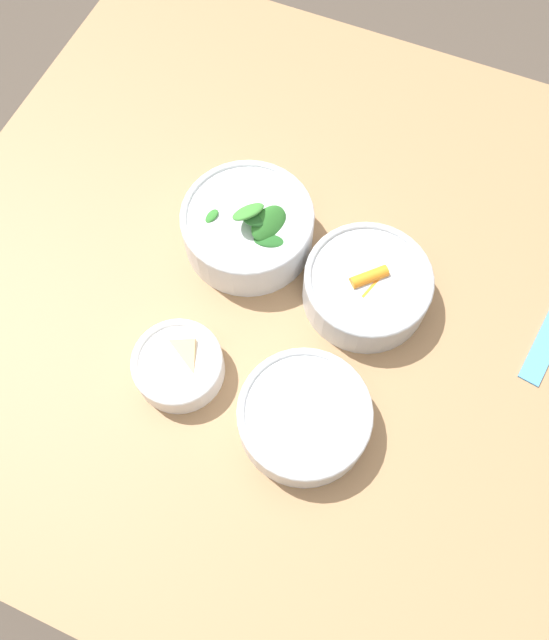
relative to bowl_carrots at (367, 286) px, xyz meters
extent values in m
plane|color=#4C4238|center=(0.02, -0.14, -0.78)|extent=(10.00, 10.00, 0.00)
cube|color=#99724C|center=(0.02, -0.14, -0.05)|extent=(0.99, 0.95, 0.03)
cube|color=olive|center=(-0.41, -0.56, -0.42)|extent=(0.06, 0.06, 0.72)
cube|color=olive|center=(-0.41, 0.27, -0.42)|extent=(0.06, 0.06, 0.72)
cylinder|color=silver|center=(0.00, 0.00, 0.00)|extent=(0.17, 0.17, 0.05)
torus|color=silver|center=(0.00, 0.00, 0.02)|extent=(0.17, 0.17, 0.01)
cylinder|color=orange|center=(0.00, 0.00, 0.01)|extent=(0.03, 0.04, 0.02)
cylinder|color=orange|center=(0.00, 0.02, 0.01)|extent=(0.05, 0.03, 0.02)
cylinder|color=orange|center=(0.01, 0.01, 0.01)|extent=(0.05, 0.03, 0.02)
cylinder|color=orange|center=(0.00, 0.00, 0.02)|extent=(0.05, 0.05, 0.02)
cylinder|color=silver|center=(-0.02, -0.18, 0.00)|extent=(0.18, 0.18, 0.06)
torus|color=silver|center=(-0.02, -0.18, 0.03)|extent=(0.18, 0.18, 0.01)
ellipsoid|color=#3D8433|center=(-0.09, -0.19, 0.01)|extent=(0.04, 0.03, 0.03)
ellipsoid|color=#235B23|center=(-0.01, -0.16, 0.05)|extent=(0.06, 0.05, 0.04)
ellipsoid|color=#2D7028|center=(0.00, -0.23, 0.02)|extent=(0.05, 0.05, 0.04)
ellipsoid|color=#3D8433|center=(-0.01, -0.18, 0.05)|extent=(0.05, 0.05, 0.04)
ellipsoid|color=#2D7028|center=(-0.02, -0.15, 0.04)|extent=(0.07, 0.06, 0.03)
ellipsoid|color=#235B23|center=(-0.01, -0.14, 0.02)|extent=(0.06, 0.07, 0.03)
cylinder|color=silver|center=(0.19, -0.01, -0.01)|extent=(0.16, 0.16, 0.05)
torus|color=silver|center=(0.19, -0.01, 0.02)|extent=(0.16, 0.16, 0.01)
cylinder|color=brown|center=(0.19, -0.01, -0.02)|extent=(0.15, 0.15, 0.03)
ellipsoid|color=#A36B4C|center=(0.17, 0.03, 0.00)|extent=(0.01, 0.01, 0.01)
ellipsoid|color=#AD7551|center=(0.25, -0.03, 0.00)|extent=(0.01, 0.01, 0.01)
ellipsoid|color=#A36B4C|center=(0.18, 0.00, 0.00)|extent=(0.01, 0.01, 0.01)
ellipsoid|color=#8E5B3D|center=(0.25, -0.04, 0.01)|extent=(0.01, 0.01, 0.01)
ellipsoid|color=#8E5B3D|center=(0.24, -0.05, 0.00)|extent=(0.01, 0.01, 0.01)
ellipsoid|color=#8E5B3D|center=(0.24, -0.05, 0.00)|extent=(0.01, 0.01, 0.01)
ellipsoid|color=#A36B4C|center=(0.17, -0.03, 0.00)|extent=(0.01, 0.01, 0.01)
ellipsoid|color=#A36B4C|center=(0.15, -0.01, 0.00)|extent=(0.01, 0.01, 0.01)
ellipsoid|color=#AD7551|center=(0.18, -0.07, 0.01)|extent=(0.01, 0.01, 0.01)
ellipsoid|color=#AD7551|center=(0.24, -0.04, 0.01)|extent=(0.01, 0.01, 0.01)
ellipsoid|color=#AD7551|center=(0.19, -0.02, 0.01)|extent=(0.01, 0.01, 0.01)
ellipsoid|color=#8E5B3D|center=(0.20, -0.07, 0.01)|extent=(0.01, 0.01, 0.01)
ellipsoid|color=#AD7551|center=(0.23, 0.03, 0.01)|extent=(0.01, 0.01, 0.01)
cylinder|color=#E0A88E|center=(0.22, -0.05, 0.01)|extent=(0.03, 0.03, 0.01)
cylinder|color=beige|center=(0.17, -0.03, 0.01)|extent=(0.03, 0.03, 0.01)
cylinder|color=#E0A88E|center=(0.18, -0.03, 0.01)|extent=(0.02, 0.02, 0.01)
cylinder|color=white|center=(0.19, -0.18, -0.01)|extent=(0.12, 0.12, 0.04)
torus|color=white|center=(0.19, -0.18, 0.01)|extent=(0.12, 0.12, 0.01)
cube|color=tan|center=(0.18, -0.20, -0.01)|extent=(0.06, 0.06, 0.01)
cube|color=tan|center=(0.21, -0.17, 0.00)|extent=(0.06, 0.06, 0.02)
cube|color=tan|center=(0.19, -0.18, 0.00)|extent=(0.07, 0.07, 0.03)
camera|label=1|loc=(0.39, 0.03, 0.74)|focal=35.00mm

